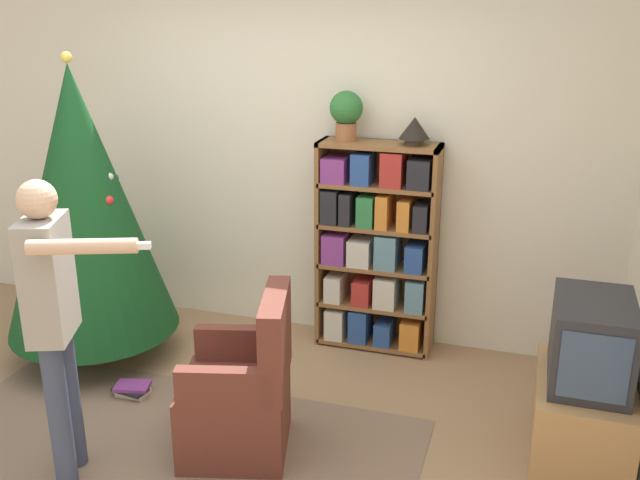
% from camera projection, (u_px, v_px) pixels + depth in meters
% --- Properties ---
extents(ground_plane, '(14.00, 14.00, 0.00)m').
position_uv_depth(ground_plane, '(187.00, 462.00, 3.84)').
color(ground_plane, '#9E7A56').
extents(wall_back, '(8.00, 0.10, 2.60)m').
position_uv_depth(wall_back, '(297.00, 156.00, 5.10)').
color(wall_back, silver).
rests_on(wall_back, ground_plane).
extents(area_rug, '(2.76, 1.64, 0.01)m').
position_uv_depth(area_rug, '(157.00, 459.00, 3.85)').
color(area_rug, '#7F6651').
rests_on(area_rug, ground_plane).
extents(bookshelf, '(0.82, 0.28, 1.47)m').
position_uv_depth(bookshelf, '(376.00, 248.00, 4.90)').
color(bookshelf, brown).
rests_on(bookshelf, ground_plane).
extents(tv_stand, '(0.49, 0.75, 0.47)m').
position_uv_depth(tv_stand, '(581.00, 419.00, 3.81)').
color(tv_stand, tan).
rests_on(tv_stand, ground_plane).
extents(television, '(0.39, 0.58, 0.45)m').
position_uv_depth(television, '(591.00, 342.00, 3.66)').
color(television, '#28282D').
rests_on(television, tv_stand).
extents(game_remote, '(0.04, 0.12, 0.02)m').
position_uv_depth(game_remote, '(557.00, 395.00, 3.57)').
color(game_remote, white).
rests_on(game_remote, tv_stand).
extents(christmas_tree, '(1.13, 1.13, 2.06)m').
position_uv_depth(christmas_tree, '(82.00, 203.00, 4.63)').
color(christmas_tree, '#4C3323').
rests_on(christmas_tree, ground_plane).
extents(armchair, '(0.69, 0.69, 0.92)m').
position_uv_depth(armchair, '(242.00, 397.00, 3.86)').
color(armchair, brown).
rests_on(armchair, ground_plane).
extents(standing_person, '(0.72, 0.44, 1.59)m').
position_uv_depth(standing_person, '(54.00, 310.00, 3.44)').
color(standing_person, '#38425B').
rests_on(standing_person, ground_plane).
extents(potted_plant, '(0.22, 0.22, 0.33)m').
position_uv_depth(potted_plant, '(346.00, 112.00, 4.67)').
color(potted_plant, '#935B38').
rests_on(potted_plant, bookshelf).
extents(table_lamp, '(0.20, 0.20, 0.18)m').
position_uv_depth(table_lamp, '(415.00, 129.00, 4.57)').
color(table_lamp, '#473828').
rests_on(table_lamp, bookshelf).
extents(book_pile_near_tree, '(0.24, 0.19, 0.08)m').
position_uv_depth(book_pile_near_tree, '(132.00, 390.00, 4.47)').
color(book_pile_near_tree, beige).
rests_on(book_pile_near_tree, ground_plane).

